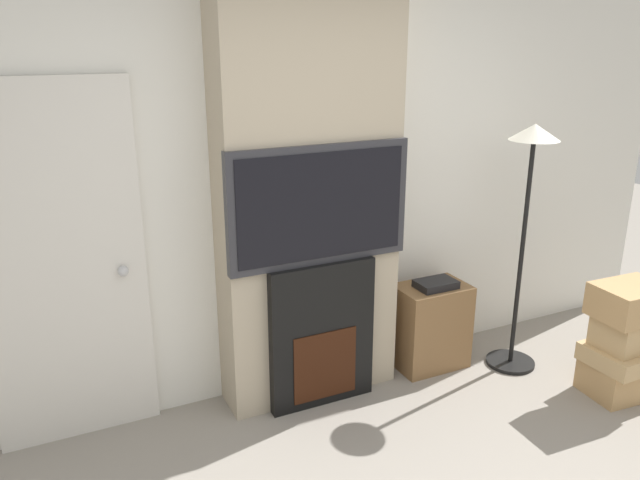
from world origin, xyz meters
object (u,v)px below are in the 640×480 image
(television, at_px, (320,205))
(fireplace, at_px, (320,334))
(media_stand, at_px, (430,325))
(floor_lamp, at_px, (528,193))
(box_stack, at_px, (625,340))

(television, bearing_deg, fireplace, 90.00)
(television, relative_size, media_stand, 1.74)
(floor_lamp, relative_size, box_stack, 2.25)
(fireplace, bearing_deg, floor_lamp, -7.10)
(box_stack, bearing_deg, television, 156.73)
(floor_lamp, bearing_deg, media_stand, 154.83)
(floor_lamp, xyz_separation_m, box_stack, (0.36, -0.58, -0.85))
(fireplace, relative_size, media_stand, 1.44)
(television, height_order, floor_lamp, floor_lamp)
(television, distance_m, media_stand, 1.29)
(television, distance_m, floor_lamp, 1.39)
(floor_lamp, xyz_separation_m, media_stand, (-0.52, 0.24, -0.92))
(box_stack, bearing_deg, media_stand, 136.77)
(fireplace, distance_m, media_stand, 0.88)
(box_stack, bearing_deg, fireplace, 156.67)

